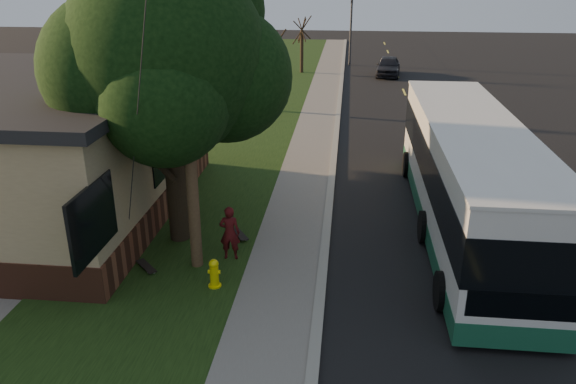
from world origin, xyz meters
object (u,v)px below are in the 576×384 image
object	(u,v)px
utility_pole	(185,93)
dumpster	(98,187)
transit_bus	(469,174)
bare_tree_far	(302,46)
skateboard_spare	(146,266)
distant_car	(388,66)
skateboarder	(230,233)
skateboard_main	(240,234)
traffic_signal	(351,24)
fire_hydrant	(214,273)
leafy_tree	(169,58)
bare_tree_near	(273,72)

from	to	relation	value
utility_pole	dumpster	world-z (taller)	utility_pole
transit_bus	bare_tree_far	bearing A→B (deg)	105.28
skateboard_spare	dumpster	world-z (taller)	dumpster
utility_pole	distant_car	size ratio (longest dim) A/B	2.25
skateboarder	skateboard_main	xyz separation A→B (m)	(-0.00, 1.32, -0.69)
skateboarder	skateboard_main	world-z (taller)	skateboarder
skateboard_spare	distant_car	distance (m)	30.09
bare_tree_far	distant_car	distance (m)	6.44
skateboarder	dumpster	bearing A→B (deg)	-35.90
utility_pole	skateboard_spare	xyz separation A→B (m)	(-1.27, -0.33, -4.50)
bare_tree_far	transit_bus	world-z (taller)	bare_tree_far
bare_tree_far	transit_bus	size ratio (longest dim) A/B	0.33
bare_tree_far	skateboard_main	size ratio (longest dim) A/B	4.66
utility_pole	traffic_signal	world-z (taller)	utility_pole
transit_bus	dumpster	xyz separation A→B (m)	(-11.64, 0.56, -1.10)
skateboarder	skateboard_spare	bearing A→B (deg)	17.61
transit_bus	skateboard_main	world-z (taller)	transit_bus
traffic_signal	dumpster	world-z (taller)	traffic_signal
utility_pole	skateboard_main	bearing A→B (deg)	65.66
utility_pole	transit_bus	distance (m)	8.52
utility_pole	skateboard_main	size ratio (longest dim) A/B	10.50
skateboard_main	skateboard_spare	size ratio (longest dim) A/B	1.12
fire_hydrant	bare_tree_far	distance (m)	30.04
utility_pole	dumpster	bearing A→B (deg)	139.02
skateboard_main	bare_tree_far	bearing A→B (deg)	91.05
bare_tree_far	transit_bus	bearing A→B (deg)	-74.72
skateboard_spare	distant_car	xyz separation A→B (m)	(7.86, 29.03, 0.56)
utility_pole	skateboard_spare	bearing A→B (deg)	-165.42
leafy_tree	skateboarder	world-z (taller)	leafy_tree
bare_tree_near	transit_bus	bearing A→B (deg)	-61.36
bare_tree_far	dumpster	distance (m)	25.74
skateboard_main	utility_pole	bearing A→B (deg)	-114.34
transit_bus	utility_pole	bearing A→B (deg)	-156.85
fire_hydrant	skateboard_main	world-z (taller)	fire_hydrant
bare_tree_near	distant_car	distance (m)	13.61
transit_bus	skateboard_main	bearing A→B (deg)	-168.20
bare_tree_far	traffic_signal	xyz separation A→B (m)	(3.50, 4.00, 1.16)
bare_tree_far	skateboard_spare	distance (m)	29.44
fire_hydrant	traffic_signal	xyz separation A→B (m)	(3.10, 34.00, 2.73)
fire_hydrant	traffic_signal	distance (m)	34.25
bare_tree_far	skateboard_spare	world-z (taller)	bare_tree_far
leafy_tree	bare_tree_near	world-z (taller)	leafy_tree
fire_hydrant	transit_bus	xyz separation A→B (m)	(6.67, 4.15, 1.33)
bare_tree_far	traffic_signal	distance (m)	5.44
fire_hydrant	distant_car	xyz separation A→B (m)	(5.89, 29.70, 0.25)
transit_bus	traffic_signal	bearing A→B (deg)	96.81
transit_bus	skateboarder	bearing A→B (deg)	-157.72
bare_tree_far	bare_tree_near	bearing A→B (deg)	-92.39
transit_bus	bare_tree_near	bearing A→B (deg)	118.64
traffic_signal	dumpster	xyz separation A→B (m)	(-8.08, -29.29, -2.51)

